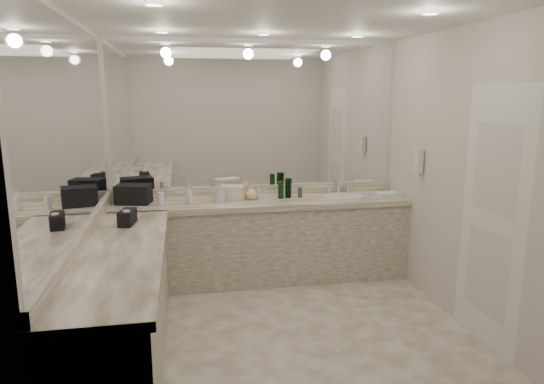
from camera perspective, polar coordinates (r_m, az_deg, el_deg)
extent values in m
plane|color=beige|center=(4.41, 1.24, -15.80)|extent=(3.20, 3.20, 0.00)
plane|color=white|center=(3.96, 1.41, 19.86)|extent=(3.20, 3.20, 0.00)
cube|color=beige|center=(5.45, -1.93, 3.87)|extent=(3.20, 0.02, 2.60)
cube|color=beige|center=(3.98, -21.83, 0.19)|extent=(0.02, 3.00, 2.60)
cube|color=beige|center=(4.59, 21.28, 1.63)|extent=(0.02, 3.00, 2.60)
cube|color=beige|center=(5.35, -1.38, -5.94)|extent=(3.20, 0.60, 0.84)
cube|color=beige|center=(5.22, -1.39, -1.26)|extent=(3.20, 0.64, 0.06)
cube|color=beige|center=(3.92, -17.27, -13.24)|extent=(0.60, 2.40, 0.84)
cube|color=beige|center=(3.75, -17.53, -6.98)|extent=(0.64, 2.42, 0.06)
cube|color=beige|center=(5.48, -1.88, 0.22)|extent=(3.20, 0.04, 0.10)
cube|color=beige|center=(4.06, -21.18, -4.65)|extent=(0.04, 3.00, 0.10)
cube|color=white|center=(5.39, -1.95, 8.86)|extent=(3.12, 0.01, 1.55)
cube|color=white|center=(3.92, -22.18, 7.02)|extent=(0.01, 2.92, 1.55)
cylinder|color=white|center=(5.45, 8.50, -0.56)|extent=(0.44, 0.44, 0.03)
cube|color=silver|center=(5.63, 7.83, 0.63)|extent=(0.24, 0.16, 0.14)
cube|color=white|center=(5.16, 16.84, 3.51)|extent=(0.06, 0.10, 0.24)
cube|color=white|center=(4.22, 24.42, -2.89)|extent=(0.02, 0.82, 2.10)
cube|color=black|center=(5.22, -15.99, -0.26)|extent=(0.39, 0.29, 0.20)
cube|color=black|center=(4.42, -16.65, -2.84)|extent=(0.15, 0.26, 0.13)
cube|color=silver|center=(5.23, -4.77, -0.05)|extent=(0.32, 0.26, 0.16)
cube|color=white|center=(5.56, 13.52, -0.25)|extent=(0.26, 0.19, 0.04)
cylinder|color=white|center=(4.36, -16.72, -2.98)|extent=(0.06, 0.06, 0.14)
imported|color=white|center=(5.13, -9.83, -0.21)|extent=(0.10, 0.10, 0.19)
imported|color=silver|center=(5.11, -6.19, -0.18)|extent=(0.11, 0.11, 0.19)
imported|color=#FFCC92|center=(5.22, -2.42, -0.02)|extent=(0.13, 0.13, 0.16)
cylinder|color=#0E4A18|center=(5.28, 1.04, 0.25)|extent=(0.06, 0.06, 0.19)
cylinder|color=#0E4A18|center=(5.31, 1.89, 0.40)|extent=(0.06, 0.06, 0.20)
cylinder|color=#0E4A18|center=(5.35, 1.91, 0.53)|extent=(0.07, 0.07, 0.21)
cylinder|color=#E0B28C|center=(5.17, -3.90, -0.35)|extent=(0.05, 0.05, 0.13)
cylinder|color=#3F3F4C|center=(5.34, 3.33, -0.04)|extent=(0.05, 0.05, 0.11)
cylinder|color=white|center=(5.11, -9.67, -0.69)|extent=(0.05, 0.05, 0.12)
cylinder|color=silver|center=(5.11, -12.94, -0.76)|extent=(0.06, 0.06, 0.13)
cylinder|color=silver|center=(5.22, -1.59, -0.26)|extent=(0.04, 0.04, 0.12)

